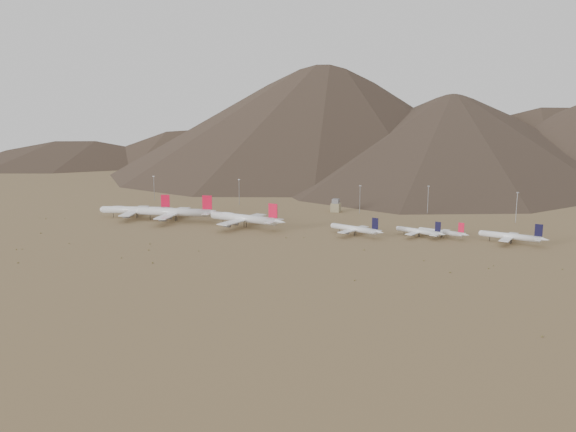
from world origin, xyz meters
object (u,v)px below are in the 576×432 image
(widebody_centre, at_px, (175,212))
(control_tower, at_px, (336,206))
(widebody_east, at_px, (244,218))
(narrowbody_b, at_px, (420,231))
(widebody_west, at_px, (136,210))
(narrowbody_a, at_px, (356,229))

(widebody_centre, height_order, control_tower, widebody_centre)
(widebody_east, relative_size, narrowbody_b, 1.87)
(widebody_east, xyz_separation_m, control_tower, (49.16, 95.49, -2.01))
(widebody_centre, xyz_separation_m, narrowbody_b, (201.73, 6.21, -3.49))
(control_tower, bearing_deg, widebody_west, -149.98)
(widebody_west, relative_size, narrowbody_a, 1.52)
(widebody_east, xyz_separation_m, narrowbody_b, (135.59, 10.99, -3.08))
(widebody_east, height_order, control_tower, widebody_east)
(widebody_west, distance_m, control_tower, 178.75)
(widebody_west, bearing_deg, widebody_centre, -18.09)
(widebody_west, height_order, narrowbody_a, widebody_west)
(narrowbody_a, bearing_deg, widebody_centre, -161.72)
(control_tower, bearing_deg, widebody_east, -117.24)
(widebody_east, bearing_deg, widebody_centre, -173.33)
(widebody_west, height_order, widebody_east, widebody_east)
(widebody_centre, distance_m, narrowbody_b, 201.85)
(widebody_west, height_order, control_tower, widebody_west)
(widebody_west, xyz_separation_m, narrowbody_a, (196.04, -5.92, -2.13))
(widebody_east, distance_m, narrowbody_a, 90.46)
(narrowbody_b, bearing_deg, widebody_centre, -157.94)
(widebody_east, distance_m, control_tower, 107.42)
(widebody_west, bearing_deg, narrowbody_b, -15.06)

